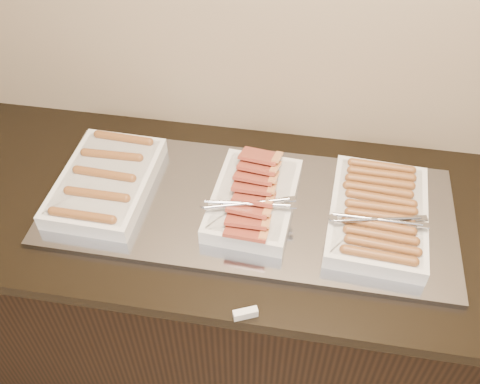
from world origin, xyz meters
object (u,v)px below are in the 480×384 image
object	(u,v)px
counter	(244,292)
dish_center	(253,199)
warming_tray	(249,207)
dish_right	(378,214)
dish_left	(106,181)

from	to	relation	value
counter	dish_center	world-z (taller)	dish_center
warming_tray	dish_right	xyz separation A→B (m)	(0.37, -0.00, 0.04)
warming_tray	dish_left	size ratio (longest dim) A/B	2.98
counter	dish_center	bearing A→B (deg)	-9.57
dish_right	warming_tray	bearing A→B (deg)	-177.23
counter	dish_left	size ratio (longest dim) A/B	5.11
warming_tray	dish_left	world-z (taller)	dish_left
counter	warming_tray	world-z (taller)	warming_tray
dish_center	dish_right	world-z (taller)	dish_center
dish_center	dish_right	size ratio (longest dim) A/B	0.90
counter	warming_tray	xyz separation A→B (m)	(0.01, 0.00, 0.46)
warming_tray	dish_left	xyz separation A→B (m)	(-0.44, 0.00, 0.04)
dish_left	dish_right	world-z (taller)	dish_right
dish_left	counter	bearing A→B (deg)	1.53
dish_left	dish_right	size ratio (longest dim) A/B	0.96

